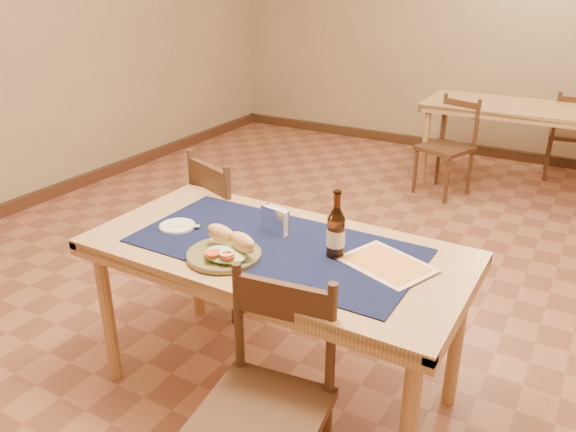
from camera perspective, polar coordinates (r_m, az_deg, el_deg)
The scene contains 15 objects.
room at distance 2.85m, azimuth 7.37°, elevation 15.16°, with size 6.04×7.04×2.84m.
main_table at distance 2.39m, azimuth -1.21°, elevation -4.83°, with size 1.60×0.80×0.75m.
placemat at distance 2.36m, azimuth -1.23°, elevation -3.00°, with size 1.20×0.60×0.01m, color black.
baseboard at distance 3.32m, azimuth 6.16°, elevation -8.54°, with size 6.00×7.00×0.10m.
back_table at distance 5.36m, azimuth 21.92°, elevation 9.58°, with size 1.50×0.75×0.75m.
chair_main_far at distance 3.18m, azimuth -5.43°, elevation -1.19°, with size 0.55×0.55×0.92m.
chair_main_near at distance 2.02m, azimuth -2.15°, elevation -18.31°, with size 0.46×0.46×0.89m.
chair_back_near at distance 5.08m, azimuth 15.93°, elevation 6.95°, with size 0.49×0.49×0.84m.
chair_back_far at distance 5.86m, azimuth 26.88°, elevation 7.43°, with size 0.42×0.42×0.83m.
sandwich_plate at distance 2.25m, azimuth -6.31°, elevation -3.51°, with size 0.31×0.30×0.12m.
side_plate at distance 2.56m, azimuth -11.18°, elevation -0.98°, with size 0.16×0.16×0.01m.
fork at distance 2.53m, azimuth -10.17°, elevation -1.02°, with size 0.12×0.08×0.00m.
beer_bottle at distance 2.23m, azimuth 4.88°, elevation -1.68°, with size 0.07×0.07×0.28m.
napkin_holder at distance 2.44m, azimuth -1.31°, elevation -0.51°, with size 0.14×0.07×0.12m.
menu_card at distance 2.23m, azimuth 9.99°, elevation -4.82°, with size 0.40×0.35×0.01m.
Camera 1 is at (1.11, -2.60, 1.80)m, focal length 35.00 mm.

